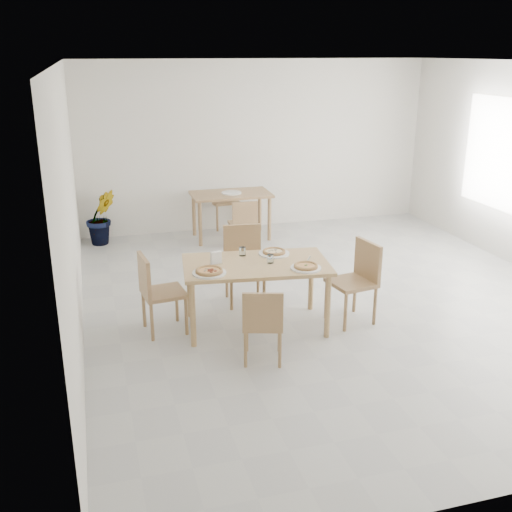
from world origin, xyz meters
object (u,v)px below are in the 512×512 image
object	(u,v)px
chair_back_n	(222,197)
chair_north	(244,258)
chair_south	(263,321)
pizza_pepperoni	(209,271)
plate_empty	(231,193)
plate_margherita	(306,268)
plate_pepperoni	(209,273)
second_table	(231,199)
chair_east	(358,276)
pizza_mushroom	(274,252)
pizza_margherita	(306,266)
tumbler_b	(242,251)
chair_west	(156,288)
potted_plant	(101,217)
tumbler_a	(270,259)
plate_mushroom	(274,253)
chair_back_s	(243,221)
main_table	(256,270)
napkin_holder	(216,258)

from	to	relation	value
chair_back_n	chair_north	bearing A→B (deg)	-104.68
chair_south	chair_north	size ratio (longest dim) A/B	0.84
pizza_pepperoni	plate_empty	bearing A→B (deg)	72.72
plate_margherita	plate_pepperoni	world-z (taller)	same
chair_south	second_table	world-z (taller)	chair_south
chair_east	pizza_mushroom	distance (m)	0.98
plate_pepperoni	pizza_margherita	xyz separation A→B (m)	(1.00, -0.13, 0.02)
tumbler_b	second_table	xyz separation A→B (m)	(0.61, 3.05, -0.15)
chair_north	pizza_pepperoni	xyz separation A→B (m)	(-0.62, -0.96, 0.24)
chair_south	chair_west	size ratio (longest dim) A/B	0.88
chair_back_n	potted_plant	world-z (taller)	chair_back_n
pizza_pepperoni	chair_back_n	world-z (taller)	chair_back_n
plate_pepperoni	pizza_pepperoni	size ratio (longest dim) A/B	1.01
chair_west	pizza_margherita	world-z (taller)	chair_west
plate_pepperoni	tumbler_a	world-z (taller)	tumbler_a
chair_south	tumbler_a	distance (m)	0.90
chair_west	plate_mushroom	size ratio (longest dim) A/B	2.56
pizza_pepperoni	chair_back_n	bearing A→B (deg)	75.42
plate_mushroom	pizza_margherita	distance (m)	0.57
chair_east	plate_empty	xyz separation A→B (m)	(-0.61, 3.46, 0.22)
pizza_mushroom	chair_back_s	distance (m)	2.48
pizza_pepperoni	chair_back_n	size ratio (longest dim) A/B	0.38
chair_back_s	chair_east	bearing A→B (deg)	102.77
plate_pepperoni	pizza_mushroom	bearing A→B (deg)	26.43
plate_mushroom	plate_pepperoni	bearing A→B (deg)	-153.57
potted_plant	tumbler_a	bearing A→B (deg)	-65.43
main_table	chair_east	distance (m)	1.16
chair_east	pizza_mushroom	xyz separation A→B (m)	(-0.87, 0.37, 0.25)
potted_plant	chair_back_s	bearing A→B (deg)	-23.88
chair_west	main_table	bearing A→B (deg)	-105.54
plate_mushroom	second_table	distance (m)	3.12
main_table	napkin_holder	xyz separation A→B (m)	(-0.42, 0.08, 0.15)
second_table	plate_margherita	bearing A→B (deg)	-90.33
chair_back_s	plate_empty	distance (m)	0.72
tumbler_b	plate_empty	xyz separation A→B (m)	(0.61, 3.03, -0.04)
pizza_margherita	tumbler_b	distance (m)	0.80
chair_west	potted_plant	bearing A→B (deg)	0.40
tumbler_b	chair_back_n	world-z (taller)	chair_back_n
tumbler_b	chair_back_n	size ratio (longest dim) A/B	0.11
pizza_margherita	tumbler_a	world-z (taller)	tumbler_a
chair_west	plate_margherita	bearing A→B (deg)	-114.36
napkin_holder	chair_back_s	world-z (taller)	napkin_holder
chair_north	plate_pepperoni	world-z (taller)	chair_north
pizza_pepperoni	pizza_margherita	bearing A→B (deg)	-7.56
main_table	plate_pepperoni	world-z (taller)	plate_pepperoni
chair_south	chair_back_s	distance (m)	3.55
napkin_holder	second_table	size ratio (longest dim) A/B	0.11
plate_mushroom	second_table	bearing A→B (deg)	85.29
tumbler_b	potted_plant	bearing A→B (deg)	113.46
main_table	pizza_pepperoni	bearing A→B (deg)	-154.32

